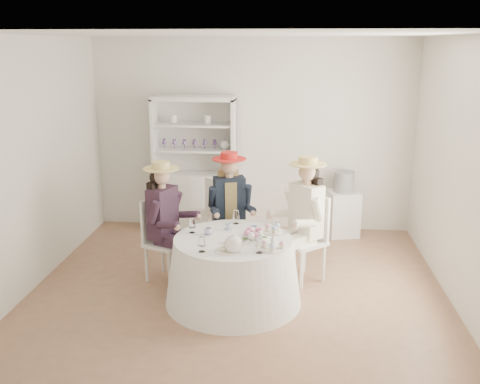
{
  "coord_description": "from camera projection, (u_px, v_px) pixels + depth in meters",
  "views": [
    {
      "loc": [
        0.52,
        -5.48,
        2.61
      ],
      "look_at": [
        0.0,
        0.1,
        1.05
      ],
      "focal_mm": 40.0,
      "sensor_mm": 36.0,
      "label": 1
    }
  ],
  "objects": [
    {
      "name": "table_teapot",
      "position": [
        234.0,
        244.0,
        5.06
      ],
      "size": [
        0.25,
        0.17,
        0.18
      ],
      "rotation": [
        0.0,
        0.0,
        -0.32
      ],
      "color": "white",
      "rests_on": "tea_table"
    },
    {
      "name": "guest_right",
      "position": [
        304.0,
        213.0,
        5.89
      ],
      "size": [
        0.62,
        0.6,
        1.44
      ],
      "rotation": [
        0.0,
        0.0,
        -0.86
      ],
      "color": "silver",
      "rests_on": "ground"
    },
    {
      "name": "wall_right",
      "position": [
        459.0,
        172.0,
        5.44
      ],
      "size": [
        0.0,
        4.5,
        4.5
      ],
      "primitive_type": "plane",
      "rotation": [
        1.57,
        0.0,
        -1.57
      ],
      "color": "silver",
      "rests_on": "ground"
    },
    {
      "name": "teacup_a",
      "position": [
        208.0,
        232.0,
        5.53
      ],
      "size": [
        0.09,
        0.09,
        0.07
      ],
      "primitive_type": "imported",
      "rotation": [
        0.0,
        0.0,
        -0.08
      ],
      "color": "white",
      "rests_on": "tea_table"
    },
    {
      "name": "wall_left",
      "position": [
        35.0,
        163.0,
        5.84
      ],
      "size": [
        0.0,
        4.5,
        4.5
      ],
      "primitive_type": "plane",
      "rotation": [
        1.57,
        0.0,
        1.57
      ],
      "color": "silver",
      "rests_on": "ground"
    },
    {
      "name": "hutch",
      "position": [
        196.0,
        184.0,
        7.59
      ],
      "size": [
        1.22,
        0.64,
        1.92
      ],
      "rotation": [
        0.0,
        0.0,
        0.2
      ],
      "color": "silver",
      "rests_on": "ground"
    },
    {
      "name": "hatbox",
      "position": [
        344.0,
        182.0,
        7.36
      ],
      "size": [
        0.33,
        0.33,
        0.28
      ],
      "primitive_type": "cylinder",
      "rotation": [
        0.0,
        0.0,
        -0.22
      ],
      "color": "black",
      "rests_on": "side_table"
    },
    {
      "name": "tea_table",
      "position": [
        233.0,
        270.0,
        5.53
      ],
      "size": [
        1.42,
        1.42,
        0.7
      ],
      "rotation": [
        0.0,
        0.0,
        0.03
      ],
      "color": "white",
      "rests_on": "ground"
    },
    {
      "name": "spare_chair",
      "position": [
        220.0,
        207.0,
        7.21
      ],
      "size": [
        0.51,
        0.51,
        0.89
      ],
      "rotation": [
        0.0,
        0.0,
        2.51
      ],
      "color": "silver",
      "rests_on": "ground"
    },
    {
      "name": "side_table",
      "position": [
        342.0,
        213.0,
        7.48
      ],
      "size": [
        0.48,
        0.48,
        0.63
      ],
      "primitive_type": "cube",
      "rotation": [
        0.0,
        0.0,
        0.21
      ],
      "color": "silver",
      "rests_on": "ground"
    },
    {
      "name": "wall_back",
      "position": [
        252.0,
        136.0,
        7.56
      ],
      "size": [
        4.5,
        0.0,
        4.5
      ],
      "primitive_type": "plane",
      "rotation": [
        1.57,
        0.0,
        0.0
      ],
      "color": "silver",
      "rests_on": "ground"
    },
    {
      "name": "ceiling",
      "position": [
        239.0,
        34.0,
        5.28
      ],
      "size": [
        4.5,
        4.5,
        0.0
      ],
      "primitive_type": "plane",
      "rotation": [
        3.14,
        0.0,
        0.0
      ],
      "color": "white",
      "rests_on": "wall_back"
    },
    {
      "name": "wall_front",
      "position": [
        212.0,
        231.0,
        3.72
      ],
      "size": [
        4.5,
        0.0,
        4.5
      ],
      "primitive_type": "plane",
      "rotation": [
        -1.57,
        0.0,
        0.0
      ],
      "color": "silver",
      "rests_on": "ground"
    },
    {
      "name": "stemware_set",
      "position": [
        233.0,
        231.0,
        5.41
      ],
      "size": [
        0.96,
        0.93,
        0.15
      ],
      "color": "white",
      "rests_on": "tea_table"
    },
    {
      "name": "flower_bowl",
      "position": [
        252.0,
        237.0,
        5.41
      ],
      "size": [
        0.25,
        0.25,
        0.05
      ],
      "primitive_type": "imported",
      "rotation": [
        0.0,
        0.0,
        -0.33
      ],
      "color": "white",
      "rests_on": "tea_table"
    },
    {
      "name": "cupcake_stand",
      "position": [
        273.0,
        240.0,
        5.12
      ],
      "size": [
        0.26,
        0.26,
        0.25
      ],
      "rotation": [
        0.0,
        0.0,
        -0.08
      ],
      "color": "white",
      "rests_on": "tea_table"
    },
    {
      "name": "teacup_b",
      "position": [
        228.0,
        227.0,
        5.68
      ],
      "size": [
        0.08,
        0.08,
        0.06
      ],
      "primitive_type": "imported",
      "rotation": [
        0.0,
        0.0,
        -0.27
      ],
      "color": "white",
      "rests_on": "tea_table"
    },
    {
      "name": "teacup_c",
      "position": [
        254.0,
        230.0,
        5.59
      ],
      "size": [
        0.08,
        0.08,
        0.06
      ],
      "primitive_type": "imported",
      "rotation": [
        0.0,
        0.0,
        -0.0
      ],
      "color": "white",
      "rests_on": "tea_table"
    },
    {
      "name": "sandwich_plate",
      "position": [
        228.0,
        250.0,
        5.09
      ],
      "size": [
        0.24,
        0.24,
        0.05
      ],
      "rotation": [
        0.0,
        0.0,
        0.07
      ],
      "color": "white",
      "rests_on": "tea_table"
    },
    {
      "name": "guest_left",
      "position": [
        165.0,
        215.0,
        5.92
      ],
      "size": [
        0.58,
        0.52,
        1.38
      ],
      "rotation": [
        0.0,
        0.0,
        1.18
      ],
      "color": "silver",
      "rests_on": "ground"
    },
    {
      "name": "flower_arrangement",
      "position": [
        254.0,
        233.0,
        5.33
      ],
      "size": [
        0.18,
        0.18,
        0.07
      ],
      "rotation": [
        0.0,
        0.0,
        0.43
      ],
      "color": "pink",
      "rests_on": "tea_table"
    },
    {
      "name": "guest_mid",
      "position": [
        230.0,
        203.0,
        6.31
      ],
      "size": [
        0.53,
        0.57,
        1.4
      ],
      "rotation": [
        0.0,
        0.0,
        0.3
      ],
      "color": "silver",
      "rests_on": "ground"
    },
    {
      "name": "ground",
      "position": [
        239.0,
        284.0,
        6.01
      ],
      "size": [
        4.5,
        4.5,
        0.0
      ],
      "primitive_type": "plane",
      "color": "brown",
      "rests_on": "ground"
    }
  ]
}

